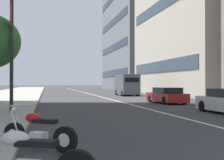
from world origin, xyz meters
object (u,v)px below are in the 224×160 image
Objects in this scene: motorcycle_mid_row at (38,133)px; delivery_van_ahead at (127,84)px; car_lead_in_lane at (167,96)px; street_lamp_with_banners at (17,5)px.

delivery_van_ahead is at bearing -70.91° from motorcycle_mid_row.
car_lead_in_lane is (15.59, -9.72, 0.19)m from motorcycle_mid_row.
street_lamp_with_banners is (-7.04, 10.97, 4.99)m from car_lead_in_lane.
car_lead_in_lane reaches higher than motorcycle_mid_row.
car_lead_in_lane is 14.90m from delivery_van_ahead.
street_lamp_with_banners is at bearing 120.98° from car_lead_in_lane.
street_lamp_with_banners reaches higher than car_lead_in_lane.
delivery_van_ahead is at bearing -27.89° from street_lamp_with_banners.
car_lead_in_lane is 0.50× the size of street_lamp_with_banners.
motorcycle_mid_row is at bearing 162.95° from delivery_van_ahead.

